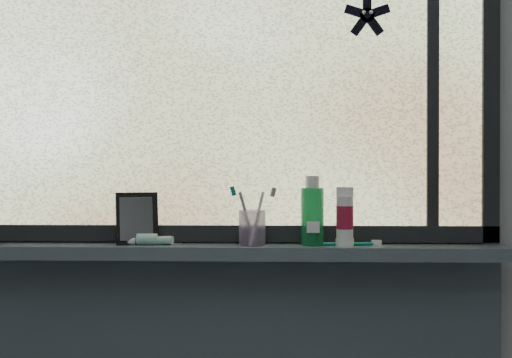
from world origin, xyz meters
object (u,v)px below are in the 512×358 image
object	(u,v)px
vanity_mirror	(137,218)
mouthwash_bottle	(312,211)
cream_tube	(345,215)
toothbrush_cup	(252,228)

from	to	relation	value
vanity_mirror	mouthwash_bottle	world-z (taller)	mouthwash_bottle
mouthwash_bottle	cream_tube	world-z (taller)	mouthwash_bottle
toothbrush_cup	cream_tube	size ratio (longest dim) A/B	0.84
vanity_mirror	mouthwash_bottle	bearing A→B (deg)	-23.73
toothbrush_cup	mouthwash_bottle	xyz separation A→B (m)	(0.18, 0.01, 0.05)
toothbrush_cup	mouthwash_bottle	bearing A→B (deg)	2.13
vanity_mirror	mouthwash_bottle	distance (m)	0.53
vanity_mirror	toothbrush_cup	world-z (taller)	vanity_mirror
vanity_mirror	toothbrush_cup	distance (m)	0.35
mouthwash_bottle	cream_tube	distance (m)	0.10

